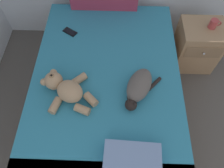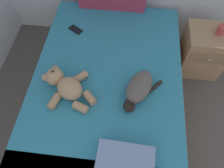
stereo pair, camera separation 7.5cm
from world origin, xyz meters
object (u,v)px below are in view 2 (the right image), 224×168
bed (107,93)px  teddy_bear (66,85)px  nightstand (203,52)px  mug (221,30)px  cell_phone (76,30)px  throw_pillow (125,165)px  cat (138,89)px

bed → teddy_bear: (-0.33, -0.15, 0.34)m
nightstand → mug: size_ratio=4.72×
teddy_bear → mug: size_ratio=4.19×
teddy_bear → cell_phone: (-0.07, 0.72, -0.07)m
cell_phone → bed: bearing=-54.7°
throw_pillow → mug: 1.61m
cell_phone → teddy_bear: bearing=-84.4°
throw_pillow → teddy_bear: bearing=133.8°
mug → bed: bearing=-148.6°
throw_pillow → mug: mug is taller
throw_pillow → cell_phone: bearing=115.6°
cat → throw_pillow: size_ratio=1.05×
bed → cat: size_ratio=4.99×
cell_phone → nightstand: 1.43m
cat → cell_phone: 0.97m
bed → cat: cat is taller
bed → teddy_bear: teddy_bear is taller
bed → nightstand: bearing=32.6°
teddy_bear → throw_pillow: size_ratio=1.26×
cell_phone → nightstand: size_ratio=0.29×
cat → mug: 1.09m
bed → mug: mug is taller
teddy_bear → nightstand: size_ratio=0.89×
throw_pillow → nightstand: throw_pillow is taller
mug → teddy_bear: bearing=-150.2°
bed → cell_phone: bearing=125.3°
cell_phone → mug: bearing=3.1°
cat → cell_phone: size_ratio=2.57×
throw_pillow → nightstand: size_ratio=0.71×
throw_pillow → mug: bearing=58.4°
teddy_bear → bed: bearing=24.5°
teddy_bear → cell_phone: teddy_bear is taller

